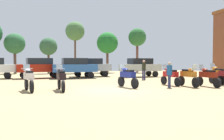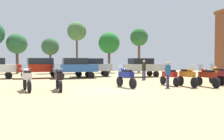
{
  "view_description": "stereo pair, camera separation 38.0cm",
  "coord_description": "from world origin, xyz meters",
  "px_view_note": "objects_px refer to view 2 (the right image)",
  "views": [
    {
      "loc": [
        -3.32,
        -13.17,
        1.69
      ],
      "look_at": [
        1.99,
        6.99,
        0.92
      ],
      "focal_mm": 37.24,
      "sensor_mm": 36.0,
      "label": 1
    },
    {
      "loc": [
        -2.95,
        -13.26,
        1.69
      ],
      "look_at": [
        1.99,
        6.99,
        0.92
      ],
      "focal_mm": 37.24,
      "sensor_mm": 36.0,
      "label": 2
    }
  ],
  "objects_px": {
    "motorcycle_3": "(216,74)",
    "person_1": "(144,68)",
    "tree_7": "(50,47)",
    "motorcycle_6": "(187,76)",
    "person_2": "(168,73)",
    "motorcycle_11": "(27,78)",
    "car_1": "(40,66)",
    "car_4": "(141,66)",
    "motorcycle_7": "(59,78)",
    "tree_3": "(109,43)",
    "car_5": "(75,66)",
    "tree_5": "(139,38)",
    "tree_2": "(17,44)",
    "motorcycle_5": "(126,76)",
    "car_6": "(92,66)",
    "motorcycle_10": "(169,75)",
    "tree_4": "(77,32)"
  },
  "relations": [
    {
      "from": "car_4",
      "to": "tree_3",
      "type": "height_order",
      "value": "tree_3"
    },
    {
      "from": "motorcycle_3",
      "to": "person_1",
      "type": "distance_m",
      "value": 6.18
    },
    {
      "from": "car_4",
      "to": "tree_5",
      "type": "bearing_deg",
      "value": -24.99
    },
    {
      "from": "motorcycle_6",
      "to": "car_5",
      "type": "relative_size",
      "value": 0.5
    },
    {
      "from": "motorcycle_11",
      "to": "tree_7",
      "type": "bearing_deg",
      "value": 71.92
    },
    {
      "from": "motorcycle_10",
      "to": "person_1",
      "type": "xyz_separation_m",
      "value": [
        0.1,
        4.98,
        0.34
      ]
    },
    {
      "from": "motorcycle_3",
      "to": "tree_4",
      "type": "relative_size",
      "value": 0.29
    },
    {
      "from": "person_1",
      "to": "tree_3",
      "type": "xyz_separation_m",
      "value": [
        0.14,
        14.6,
        3.37
      ]
    },
    {
      "from": "tree_2",
      "to": "tree_3",
      "type": "distance_m",
      "value": 13.1
    },
    {
      "from": "motorcycle_10",
      "to": "tree_5",
      "type": "distance_m",
      "value": 20.07
    },
    {
      "from": "motorcycle_11",
      "to": "car_1",
      "type": "bearing_deg",
      "value": 73.96
    },
    {
      "from": "motorcycle_11",
      "to": "car_5",
      "type": "distance_m",
      "value": 10.09
    },
    {
      "from": "car_5",
      "to": "tree_3",
      "type": "height_order",
      "value": "tree_3"
    },
    {
      "from": "person_1",
      "to": "motorcycle_11",
      "type": "bearing_deg",
      "value": 40.22
    },
    {
      "from": "car_1",
      "to": "person_2",
      "type": "xyz_separation_m",
      "value": [
        8.39,
        -10.83,
        -0.21
      ]
    },
    {
      "from": "tree_3",
      "to": "tree_7",
      "type": "bearing_deg",
      "value": -176.07
    },
    {
      "from": "motorcycle_6",
      "to": "tree_2",
      "type": "relative_size",
      "value": 0.39
    },
    {
      "from": "motorcycle_10",
      "to": "person_1",
      "type": "distance_m",
      "value": 4.99
    },
    {
      "from": "car_1",
      "to": "tree_7",
      "type": "bearing_deg",
      "value": -16.76
    },
    {
      "from": "person_1",
      "to": "motorcycle_7",
      "type": "bearing_deg",
      "value": 46.59
    },
    {
      "from": "motorcycle_3",
      "to": "tree_7",
      "type": "height_order",
      "value": "tree_7"
    },
    {
      "from": "person_2",
      "to": "tree_5",
      "type": "xyz_separation_m",
      "value": [
        5.54,
        20.17,
        4.32
      ]
    },
    {
      "from": "tree_5",
      "to": "tree_7",
      "type": "xyz_separation_m",
      "value": [
        -13.14,
        0.05,
        -1.57
      ]
    },
    {
      "from": "car_1",
      "to": "motorcycle_10",
      "type": "bearing_deg",
      "value": -148.37
    },
    {
      "from": "motorcycle_7",
      "to": "motorcycle_11",
      "type": "relative_size",
      "value": 1.07
    },
    {
      "from": "motorcycle_6",
      "to": "tree_4",
      "type": "bearing_deg",
      "value": -78.63
    },
    {
      "from": "motorcycle_5",
      "to": "person_2",
      "type": "height_order",
      "value": "person_2"
    },
    {
      "from": "car_1",
      "to": "car_4",
      "type": "bearing_deg",
      "value": -105.72
    },
    {
      "from": "motorcycle_6",
      "to": "motorcycle_5",
      "type": "bearing_deg",
      "value": -11.02
    },
    {
      "from": "car_4",
      "to": "tree_7",
      "type": "height_order",
      "value": "tree_7"
    },
    {
      "from": "tree_2",
      "to": "car_4",
      "type": "bearing_deg",
      "value": -38.13
    },
    {
      "from": "motorcycle_3",
      "to": "motorcycle_7",
      "type": "xyz_separation_m",
      "value": [
        -11.3,
        -1.04,
        -0.01
      ]
    },
    {
      "from": "tree_5",
      "to": "tree_7",
      "type": "bearing_deg",
      "value": 179.79
    },
    {
      "from": "motorcycle_11",
      "to": "tree_5",
      "type": "bearing_deg",
      "value": 39.13
    },
    {
      "from": "tree_3",
      "to": "tree_5",
      "type": "xyz_separation_m",
      "value": [
        4.56,
        -0.64,
        0.85
      ]
    },
    {
      "from": "motorcycle_3",
      "to": "motorcycle_7",
      "type": "height_order",
      "value": "motorcycle_3"
    },
    {
      "from": "tree_2",
      "to": "tree_5",
      "type": "relative_size",
      "value": 0.83
    },
    {
      "from": "person_1",
      "to": "tree_3",
      "type": "distance_m",
      "value": 14.99
    },
    {
      "from": "tree_4",
      "to": "tree_5",
      "type": "height_order",
      "value": "tree_4"
    },
    {
      "from": "motorcycle_3",
      "to": "tree_5",
      "type": "bearing_deg",
      "value": 97.76
    },
    {
      "from": "motorcycle_6",
      "to": "tree_2",
      "type": "distance_m",
      "value": 25.27
    },
    {
      "from": "tree_2",
      "to": "tree_4",
      "type": "relative_size",
      "value": 0.75
    },
    {
      "from": "motorcycle_3",
      "to": "car_4",
      "type": "height_order",
      "value": "car_4"
    },
    {
      "from": "person_2",
      "to": "car_6",
      "type": "bearing_deg",
      "value": 27.62
    },
    {
      "from": "motorcycle_11",
      "to": "tree_3",
      "type": "distance_m",
      "value": 22.79
    },
    {
      "from": "motorcycle_5",
      "to": "motorcycle_6",
      "type": "relative_size",
      "value": 0.96
    },
    {
      "from": "motorcycle_11",
      "to": "car_1",
      "type": "height_order",
      "value": "car_1"
    },
    {
      "from": "motorcycle_6",
      "to": "person_2",
      "type": "xyz_separation_m",
      "value": [
        -1.52,
        -0.22,
        0.22
      ]
    },
    {
      "from": "car_6",
      "to": "person_1",
      "type": "height_order",
      "value": "car_6"
    },
    {
      "from": "car_5",
      "to": "tree_2",
      "type": "distance_m",
      "value": 13.71
    }
  ]
}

